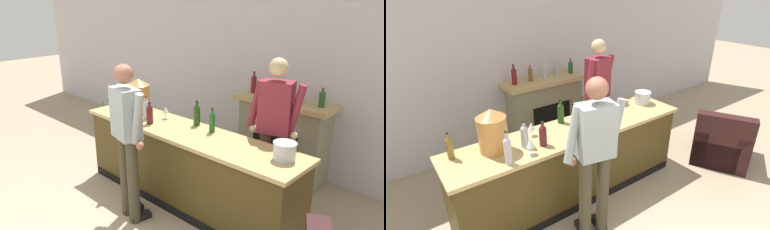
# 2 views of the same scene
# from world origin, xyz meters

# --- Properties ---
(wall_back_panel) EXTENTS (12.00, 0.07, 2.75)m
(wall_back_panel) POSITION_xyz_m (0.00, 3.70, 1.38)
(wall_back_panel) COLOR silver
(wall_back_panel) RESTS_ON ground_plane
(bar_counter) EXTENTS (3.06, 0.68, 0.95)m
(bar_counter) POSITION_xyz_m (0.24, 1.95, 0.48)
(bar_counter) COLOR #453616
(bar_counter) RESTS_ON ground_plane
(fireplace_stone) EXTENTS (1.38, 0.52, 1.43)m
(fireplace_stone) POSITION_xyz_m (0.70, 3.44, 0.58)
(fireplace_stone) COLOR gray
(fireplace_stone) RESTS_ON ground_plane
(potted_plant_corner) EXTENTS (0.43, 0.40, 0.70)m
(potted_plant_corner) POSITION_xyz_m (-2.71, 2.88, 0.30)
(potted_plant_corner) COLOR #965E38
(potted_plant_corner) RESTS_ON ground_plane
(person_customer) EXTENTS (0.65, 0.36, 1.80)m
(person_customer) POSITION_xyz_m (0.03, 1.28, 1.00)
(person_customer) COLOR #443D2A
(person_customer) RESTS_ON ground_plane
(person_bartender) EXTENTS (0.64, 0.37, 1.84)m
(person_bartender) POSITION_xyz_m (1.09, 2.54, 1.02)
(person_bartender) COLOR #51382C
(person_bartender) RESTS_ON ground_plane
(copper_dispenser) EXTENTS (0.31, 0.34, 0.47)m
(copper_dispenser) POSITION_xyz_m (-0.70, 2.03, 1.19)
(copper_dispenser) COLOR #C17D3E
(copper_dispenser) RESTS_ON bar_counter
(ice_bucket_steel) EXTENTS (0.23, 0.23, 0.17)m
(ice_bucket_steel) POSITION_xyz_m (1.51, 2.04, 1.04)
(ice_bucket_steel) COLOR silver
(ice_bucket_steel) RESTS_ON bar_counter
(wine_bottle_rose_blush) EXTENTS (0.08, 0.08, 0.28)m
(wine_bottle_rose_blush) POSITION_xyz_m (-0.24, 1.83, 1.08)
(wine_bottle_rose_blush) COLOR #55181E
(wine_bottle_rose_blush) RESTS_ON bar_counter
(wine_bottle_chardonnay_pale) EXTENTS (0.06, 0.06, 0.29)m
(wine_bottle_chardonnay_pale) POSITION_xyz_m (-1.11, 2.13, 1.08)
(wine_bottle_chardonnay_pale) COLOR brown
(wine_bottle_chardonnay_pale) RESTS_ON bar_counter
(wine_bottle_riesling_slim) EXTENTS (0.08, 0.08, 0.30)m
(wine_bottle_riesling_slim) POSITION_xyz_m (-0.41, 1.92, 1.09)
(wine_bottle_riesling_slim) COLOR #A7B2BA
(wine_bottle_riesling_slim) RESTS_ON bar_counter
(wine_bottle_port_short) EXTENTS (0.07, 0.07, 0.35)m
(wine_bottle_port_short) POSITION_xyz_m (-0.69, 1.71, 1.11)
(wine_bottle_port_short) COLOR #AFABB6
(wine_bottle_port_short) RESTS_ON bar_counter
(wine_bottle_merlot_tall) EXTENTS (0.08, 0.08, 0.31)m
(wine_bottle_merlot_tall) POSITION_xyz_m (0.22, 2.19, 1.09)
(wine_bottle_merlot_tall) COLOR #1F4014
(wine_bottle_merlot_tall) RESTS_ON bar_counter
(wine_bottle_cabernet_heavy) EXTENTS (0.07, 0.07, 0.29)m
(wine_bottle_cabernet_heavy) POSITION_xyz_m (0.51, 2.13, 1.08)
(wine_bottle_cabernet_heavy) COLOR #1B521B
(wine_bottle_cabernet_heavy) RESTS_ON bar_counter
(wine_glass_mid_counter) EXTENTS (0.08, 0.08, 0.17)m
(wine_glass_mid_counter) POSITION_xyz_m (-0.24, 2.09, 1.07)
(wine_glass_mid_counter) COLOR silver
(wine_glass_mid_counter) RESTS_ON bar_counter
(wine_glass_near_bucket) EXTENTS (0.09, 0.09, 0.18)m
(wine_glass_near_bucket) POSITION_xyz_m (-0.43, 1.74, 1.08)
(wine_glass_near_bucket) COLOR silver
(wine_glass_near_bucket) RESTS_ON bar_counter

